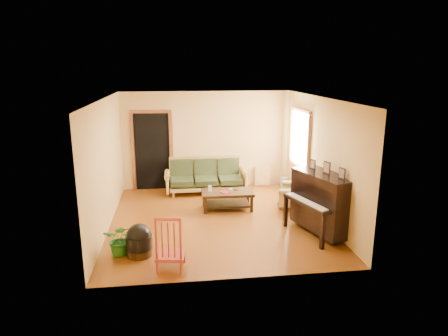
{
  "coord_description": "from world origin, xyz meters",
  "views": [
    {
      "loc": [
        -0.88,
        -8.05,
        3.2
      ],
      "look_at": [
        0.18,
        0.2,
        1.1
      ],
      "focal_mm": 32.0,
      "sensor_mm": 36.0,
      "label": 1
    }
  ],
  "objects": [
    {
      "name": "red_chair",
      "position": [
        -0.98,
        -2.03,
        0.48
      ],
      "size": [
        0.51,
        0.55,
        0.95
      ],
      "primitive_type": "cube",
      "rotation": [
        0.0,
        0.0,
        -0.15
      ],
      "color": "maroon",
      "rests_on": "floor"
    },
    {
      "name": "footstool",
      "position": [
        -1.53,
        -1.5,
        0.22
      ],
      "size": [
        0.52,
        0.52,
        0.44
      ],
      "primitive_type": "cylinder",
      "rotation": [
        0.0,
        0.0,
        -0.16
      ],
      "color": "black",
      "rests_on": "floor"
    },
    {
      "name": "ceramic_crock",
      "position": [
        2.1,
        2.18,
        0.13
      ],
      "size": [
        0.28,
        0.28,
        0.27
      ],
      "primitive_type": "cylinder",
      "rotation": [
        0.0,
        0.0,
        -0.42
      ],
      "color": "#365CA2",
      "rests_on": "floor"
    },
    {
      "name": "sofa",
      "position": [
        -0.07,
        1.97,
        0.45
      ],
      "size": [
        2.09,
        0.89,
        0.89
      ],
      "primitive_type": "cube",
      "rotation": [
        0.0,
        0.0,
        0.01
      ],
      "color": "olive",
      "rests_on": "floor"
    },
    {
      "name": "armchair",
      "position": [
        1.87,
        0.61,
        0.39
      ],
      "size": [
        0.98,
        1.01,
        0.78
      ],
      "primitive_type": "cube",
      "rotation": [
        0.0,
        0.0,
        -0.38
      ],
      "color": "olive",
      "rests_on": "floor"
    },
    {
      "name": "floor",
      "position": [
        0.0,
        0.0,
        0.0
      ],
      "size": [
        5.0,
        5.0,
        0.0
      ],
      "primitive_type": "plane",
      "color": "#582B0B",
      "rests_on": "ground"
    },
    {
      "name": "piano",
      "position": [
        1.98,
        -0.96,
        0.61
      ],
      "size": [
        1.2,
        1.56,
        1.22
      ],
      "primitive_type": "cube",
      "rotation": [
        0.0,
        0.0,
        0.31
      ],
      "color": "black",
      "rests_on": "floor"
    },
    {
      "name": "book",
      "position": [
        0.19,
        0.47,
        0.44
      ],
      "size": [
        0.27,
        0.28,
        0.02
      ],
      "primitive_type": "imported",
      "rotation": [
        0.0,
        0.0,
        0.66
      ],
      "color": "maroon",
      "rests_on": "coffee_table"
    },
    {
      "name": "glass_jar",
      "position": [
        0.39,
        0.65,
        0.46
      ],
      "size": [
        0.1,
        0.1,
        0.05
      ],
      "primitive_type": "cylinder",
      "rotation": [
        0.0,
        0.0,
        0.38
      ],
      "color": "silver",
      "rests_on": "coffee_table"
    },
    {
      "name": "leaning_frame",
      "position": [
        1.54,
        2.38,
        0.29
      ],
      "size": [
        0.44,
        0.14,
        0.57
      ],
      "primitive_type": "cube",
      "rotation": [
        0.0,
        0.0,
        -0.1
      ],
      "color": "gold",
      "rests_on": "floor"
    },
    {
      "name": "remote",
      "position": [
        0.5,
        0.7,
        0.44
      ],
      "size": [
        0.14,
        0.07,
        0.01
      ],
      "primitive_type": "cube",
      "rotation": [
        0.0,
        0.0,
        -0.27
      ],
      "color": "black",
      "rests_on": "coffee_table"
    },
    {
      "name": "window",
      "position": [
        2.21,
        1.3,
        1.5
      ],
      "size": [
        0.12,
        1.36,
        1.46
      ],
      "primitive_type": "cube",
      "color": "white",
      "rests_on": "right_wall"
    },
    {
      "name": "potted_plant",
      "position": [
        -1.86,
        -1.43,
        0.29
      ],
      "size": [
        0.6,
        0.55,
        0.59
      ],
      "primitive_type": "imported",
      "rotation": [
        0.0,
        0.0,
        -0.18
      ],
      "color": "#1E5E1A",
      "rests_on": "floor"
    },
    {
      "name": "doorway",
      "position": [
        -1.45,
        2.48,
        1.02
      ],
      "size": [
        1.08,
        0.16,
        2.05
      ],
      "primitive_type": "cube",
      "color": "black",
      "rests_on": "floor"
    },
    {
      "name": "coffee_table",
      "position": [
        0.31,
        0.64,
        0.21
      ],
      "size": [
        1.2,
        0.67,
        0.43
      ],
      "primitive_type": "cube",
      "rotation": [
        0.0,
        0.0,
        -0.02
      ],
      "color": "black",
      "rests_on": "floor"
    },
    {
      "name": "candle",
      "position": [
        -0.08,
        0.7,
        0.49
      ],
      "size": [
        0.09,
        0.09,
        0.13
      ],
      "primitive_type": "cylinder",
      "rotation": [
        0.0,
        0.0,
        -0.33
      ],
      "color": "silver",
      "rests_on": "coffee_table"
    }
  ]
}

